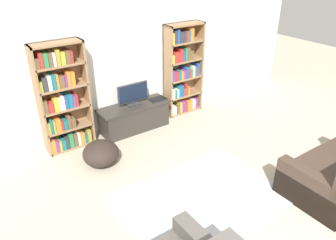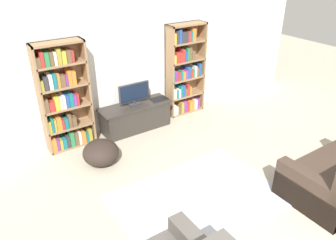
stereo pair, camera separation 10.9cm
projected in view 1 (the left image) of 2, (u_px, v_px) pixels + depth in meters
wall_back at (122, 62)px, 6.07m from camera, size 8.80×0.06×2.60m
bookshelf_left at (62, 100)px, 5.48m from camera, size 0.83×0.30×1.89m
bookshelf_right at (182, 71)px, 6.76m from camera, size 0.83×0.30×1.89m
tv_stand at (134, 117)px, 6.35m from camera, size 1.40×0.49×0.52m
television at (133, 94)px, 6.14m from camera, size 0.62×0.16×0.43m
laptop at (158, 99)px, 6.45m from camera, size 0.33×0.21×0.03m
area_rug at (201, 199)px, 4.65m from camera, size 2.30×1.64×0.02m
beanbag_ottoman at (101, 153)px, 5.32m from camera, size 0.59×0.59×0.41m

